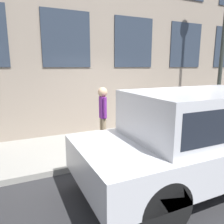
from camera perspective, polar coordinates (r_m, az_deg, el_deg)
name	(u,v)px	position (r m, az deg, el deg)	size (l,w,h in m)	color
ground_plane	(140,159)	(5.27, 7.33, -11.99)	(80.00, 80.00, 0.00)	#2D2D30
sidewalk	(119,142)	(6.16, 1.71, -7.72)	(2.26, 60.00, 0.12)	#9E9B93
fire_hydrant	(121,132)	(5.54, 2.40, -5.20)	(0.28, 0.40, 0.74)	gray
person	(103,111)	(5.49, -2.41, 0.28)	(0.36, 0.24, 1.50)	#998466
parked_truck_silver_near	(200,131)	(4.19, 21.94, -4.69)	(1.81, 4.29, 1.71)	black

